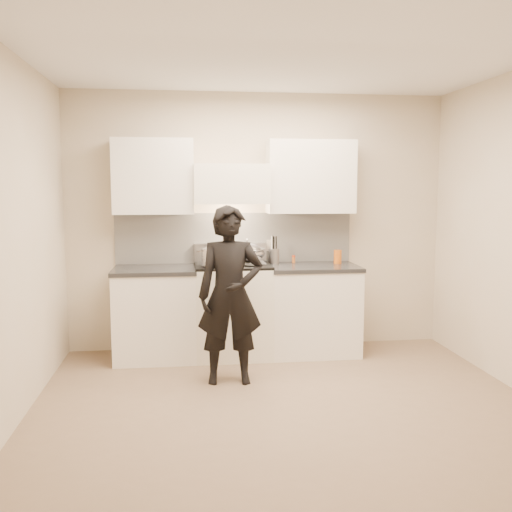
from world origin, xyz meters
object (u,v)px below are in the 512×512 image
Objects in this scene: counter_right at (312,309)px; person at (230,295)px; stove at (233,310)px; wok at (250,253)px; utensil_crock at (274,255)px.

person reaches higher than counter_right.
counter_right is 1.27m from person.
stove is 0.87m from person.
counter_right is at bearing 43.43° from person.
stove is 0.61m from wok.
stove is 3.30× the size of utensil_crock.
stove is at bearing -180.00° from counter_right.
person reaches higher than utensil_crock.
stove is 0.83m from counter_right.
stove is 1.04× the size of counter_right.
utensil_crock is 0.19× the size of person.
counter_right is 0.87m from wok.
person is at bearing -118.62° from utensil_crock.
wok is 0.25× the size of person.
counter_right is at bearing -10.12° from wok.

